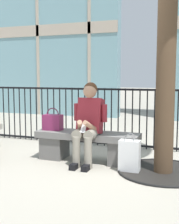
{
  "coord_description": "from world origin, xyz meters",
  "views": [
    {
      "loc": [
        1.64,
        -4.32,
        1.3
      ],
      "look_at": [
        0.0,
        0.1,
        0.75
      ],
      "focal_mm": 49.22,
      "sensor_mm": 36.0,
      "label": 1
    }
  ],
  "objects_px": {
    "stone_bench": "(87,144)",
    "seated_person_with_phone": "(88,121)",
    "shopping_bag": "(129,156)",
    "handbag_on_bench": "(53,122)"
  },
  "relations": [
    {
      "from": "stone_bench",
      "to": "handbag_on_bench",
      "type": "height_order",
      "value": "handbag_on_bench"
    },
    {
      "from": "handbag_on_bench",
      "to": "shopping_bag",
      "type": "xyz_separation_m",
      "value": [
        1.31,
        -0.29,
        -0.36
      ]
    },
    {
      "from": "seated_person_with_phone",
      "to": "shopping_bag",
      "type": "bearing_deg",
      "value": -14.41
    },
    {
      "from": "stone_bench",
      "to": "seated_person_with_phone",
      "type": "height_order",
      "value": "seated_person_with_phone"
    },
    {
      "from": "shopping_bag",
      "to": "stone_bench",
      "type": "bearing_deg",
      "value": 157.7
    },
    {
      "from": "stone_bench",
      "to": "handbag_on_bench",
      "type": "xyz_separation_m",
      "value": [
        -0.58,
        -0.01,
        0.31
      ]
    },
    {
      "from": "seated_person_with_phone",
      "to": "shopping_bag",
      "type": "xyz_separation_m",
      "value": [
        0.66,
        -0.17,
        -0.43
      ]
    },
    {
      "from": "handbag_on_bench",
      "to": "shopping_bag",
      "type": "distance_m",
      "value": 1.39
    },
    {
      "from": "stone_bench",
      "to": "shopping_bag",
      "type": "bearing_deg",
      "value": -22.3
    },
    {
      "from": "handbag_on_bench",
      "to": "shopping_bag",
      "type": "relative_size",
      "value": 0.68
    }
  ]
}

